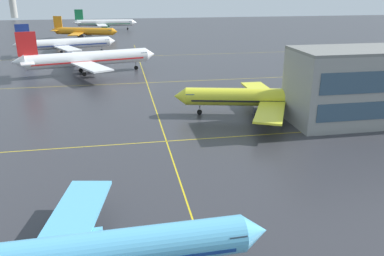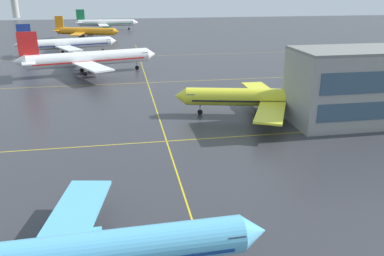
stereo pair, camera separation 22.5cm
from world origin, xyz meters
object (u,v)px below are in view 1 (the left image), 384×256
Objects in this scene: airliner_second_row at (263,98)px; airliner_far_left_stand at (65,44)px; airliner_distant_taxiway at (104,23)px; airliner_front_gate at (75,255)px; airliner_third_row at (87,59)px; airliner_far_right_stand at (84,31)px.

airliner_far_left_stand reaches higher than airliner_second_row.
airliner_far_left_stand reaches higher than airliner_distant_taxiway.
airliner_second_row is 0.93× the size of airliner_far_left_stand.
airliner_far_left_stand reaches higher than airliner_front_gate.
airliner_front_gate is 0.81× the size of airliner_third_row.
airliner_front_gate is 170.67m from airliner_far_right_stand.
airliner_front_gate is 0.89× the size of airliner_far_left_stand.
airliner_front_gate is 88.30m from airliner_third_row.
airliner_far_left_stand is 86.47m from airliner_distant_taxiway.
airliner_front_gate is 1.00× the size of airliner_far_right_stand.
airliner_third_row is at bearing 92.94° from airliner_front_gate.
airliner_front_gate is 210.23m from airliner_distant_taxiway.
airliner_third_row reaches higher than airliner_front_gate.
airliner_far_left_stand is at bearing -97.96° from airliner_distant_taxiway.
airliner_distant_taxiway is (-33.60, 168.13, 0.25)m from airliner_second_row.
airliner_third_row reaches higher than airliner_distant_taxiway.
airliner_distant_taxiway is at bearing 77.70° from airliner_far_right_stand.
airliner_second_row is (31.15, 42.09, 0.17)m from airliner_front_gate.
airliner_far_right_stand is (3.28, 45.72, -0.35)m from airliner_far_left_stand.
airliner_far_left_stand is 1.00× the size of airliner_distant_taxiway.
airliner_far_left_stand is (-45.58, 82.50, 0.27)m from airliner_second_row.
airliner_third_row is 122.05m from airliner_distant_taxiway.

